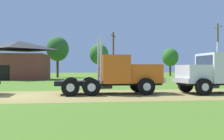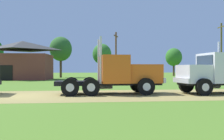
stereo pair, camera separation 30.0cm
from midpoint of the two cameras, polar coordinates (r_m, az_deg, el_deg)
The scene contains 9 objects.
ground_plane at distance 16.27m, azimuth -18.54°, elevation -5.59°, with size 200.00×200.00×0.00m, color #517A25.
dirt_track at distance 16.27m, azimuth -18.54°, elevation -5.58°, with size 120.00×6.96×0.01m, color olive.
truck_foreground_white at distance 16.66m, azimuth 2.44°, elevation -1.12°, with size 7.02×2.73×3.69m.
shed_building at distance 41.79m, azimuth -19.44°, elevation 1.96°, with size 9.23×7.67×6.05m.
utility_pole_near at distance 39.42m, azimuth 1.12°, elevation 3.58°, with size 0.95×2.09×7.42m.
utility_pole_far at distance 44.29m, azimuth 23.71°, elevation 4.26°, with size 0.26×2.20×9.04m.
tree_mid at distance 49.54m, azimuth -11.37°, elevation 4.67°, with size 4.27×4.27×7.88m.
tree_right at distance 48.87m, azimuth -2.11°, elevation 3.59°, with size 3.66×3.66×6.56m.
tree_far_right at distance 62.15m, azimuth 13.95°, elevation 2.84°, with size 3.91×3.91×6.67m.
Camera 2 is at (3.52, -15.85, 1.64)m, focal length 40.33 mm.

